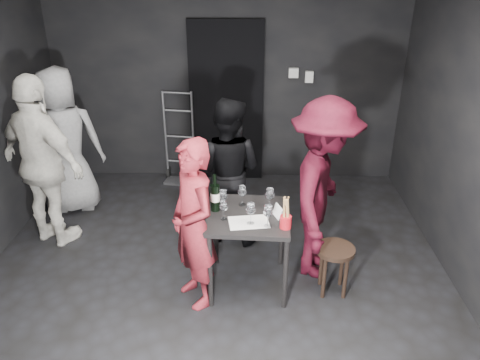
{
  "coord_description": "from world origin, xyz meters",
  "views": [
    {
      "loc": [
        0.35,
        -3.46,
        2.8
      ],
      "look_at": [
        0.24,
        0.25,
        1.0
      ],
      "focal_mm": 35.0,
      "sensor_mm": 36.0,
      "label": 1
    }
  ],
  "objects_px": {
    "hand_truck": "(181,165)",
    "woman_black": "(227,169)",
    "wine_bottle": "(215,197)",
    "tasting_table": "(248,224)",
    "breadstick_cup": "(286,213)",
    "server_red": "(193,224)",
    "bystander_grey": "(63,131)",
    "man_maroon": "(324,178)",
    "stool": "(335,257)",
    "bystander_cream": "(40,146)"
  },
  "relations": [
    {
      "from": "hand_truck",
      "to": "woman_black",
      "type": "xyz_separation_m",
      "value": [
        0.72,
        -1.38,
        0.58
      ]
    },
    {
      "from": "woman_black",
      "to": "wine_bottle",
      "type": "relative_size",
      "value": 4.65
    },
    {
      "from": "tasting_table",
      "to": "breadstick_cup",
      "type": "height_order",
      "value": "breadstick_cup"
    },
    {
      "from": "server_red",
      "to": "bystander_grey",
      "type": "relative_size",
      "value": 0.78
    },
    {
      "from": "man_maroon",
      "to": "tasting_table",
      "type": "bearing_deg",
      "value": 124.87
    },
    {
      "from": "stool",
      "to": "bystander_cream",
      "type": "xyz_separation_m",
      "value": [
        -2.84,
        0.77,
        0.71
      ]
    },
    {
      "from": "stool",
      "to": "tasting_table",
      "type": "bearing_deg",
      "value": 173.41
    },
    {
      "from": "man_maroon",
      "to": "bystander_grey",
      "type": "bearing_deg",
      "value": 82.41
    },
    {
      "from": "man_maroon",
      "to": "wine_bottle",
      "type": "height_order",
      "value": "man_maroon"
    },
    {
      "from": "woman_black",
      "to": "bystander_grey",
      "type": "relative_size",
      "value": 0.81
    },
    {
      "from": "tasting_table",
      "to": "hand_truck",
      "type": "bearing_deg",
      "value": 113.12
    },
    {
      "from": "stool",
      "to": "wine_bottle",
      "type": "height_order",
      "value": "wine_bottle"
    },
    {
      "from": "server_red",
      "to": "wine_bottle",
      "type": "distance_m",
      "value": 0.34
    },
    {
      "from": "tasting_table",
      "to": "breadstick_cup",
      "type": "relative_size",
      "value": 2.5
    },
    {
      "from": "tasting_table",
      "to": "man_maroon",
      "type": "height_order",
      "value": "man_maroon"
    },
    {
      "from": "wine_bottle",
      "to": "stool",
      "type": "bearing_deg",
      "value": -8.02
    },
    {
      "from": "breadstick_cup",
      "to": "woman_black",
      "type": "bearing_deg",
      "value": 117.0
    },
    {
      "from": "server_red",
      "to": "man_maroon",
      "type": "xyz_separation_m",
      "value": [
        1.13,
        0.47,
        0.22
      ]
    },
    {
      "from": "tasting_table",
      "to": "bystander_cream",
      "type": "xyz_separation_m",
      "value": [
        -2.07,
        0.69,
        0.44
      ]
    },
    {
      "from": "wine_bottle",
      "to": "breadstick_cup",
      "type": "height_order",
      "value": "wine_bottle"
    },
    {
      "from": "hand_truck",
      "to": "breadstick_cup",
      "type": "height_order",
      "value": "hand_truck"
    },
    {
      "from": "stool",
      "to": "woman_black",
      "type": "distance_m",
      "value": 1.43
    },
    {
      "from": "hand_truck",
      "to": "server_red",
      "type": "xyz_separation_m",
      "value": [
        0.49,
        -2.44,
        0.55
      ]
    },
    {
      "from": "tasting_table",
      "to": "man_maroon",
      "type": "distance_m",
      "value": 0.79
    },
    {
      "from": "hand_truck",
      "to": "bystander_grey",
      "type": "relative_size",
      "value": 0.62
    },
    {
      "from": "wine_bottle",
      "to": "breadstick_cup",
      "type": "bearing_deg",
      "value": -24.7
    },
    {
      "from": "breadstick_cup",
      "to": "bystander_grey",
      "type": "bearing_deg",
      "value": 146.46
    },
    {
      "from": "server_red",
      "to": "wine_bottle",
      "type": "relative_size",
      "value": 4.47
    },
    {
      "from": "man_maroon",
      "to": "bystander_cream",
      "type": "height_order",
      "value": "bystander_cream"
    },
    {
      "from": "bystander_grey",
      "to": "man_maroon",
      "type": "bearing_deg",
      "value": 145.65
    },
    {
      "from": "tasting_table",
      "to": "bystander_cream",
      "type": "relative_size",
      "value": 0.34
    },
    {
      "from": "bystander_grey",
      "to": "wine_bottle",
      "type": "bearing_deg",
      "value": 131.96
    },
    {
      "from": "server_red",
      "to": "bystander_grey",
      "type": "bearing_deg",
      "value": -167.13
    },
    {
      "from": "man_maroon",
      "to": "wine_bottle",
      "type": "distance_m",
      "value": 0.99
    },
    {
      "from": "tasting_table",
      "to": "server_red",
      "type": "height_order",
      "value": "server_red"
    },
    {
      "from": "man_maroon",
      "to": "breadstick_cup",
      "type": "xyz_separation_m",
      "value": [
        -0.36,
        -0.46,
        -0.11
      ]
    },
    {
      "from": "bystander_cream",
      "to": "breadstick_cup",
      "type": "height_order",
      "value": "bystander_cream"
    },
    {
      "from": "bystander_grey",
      "to": "breadstick_cup",
      "type": "height_order",
      "value": "bystander_grey"
    },
    {
      "from": "tasting_table",
      "to": "woman_black",
      "type": "xyz_separation_m",
      "value": [
        -0.23,
        0.84,
        0.15
      ]
    },
    {
      "from": "bystander_grey",
      "to": "breadstick_cup",
      "type": "bearing_deg",
      "value": 134.54
    },
    {
      "from": "bystander_cream",
      "to": "wine_bottle",
      "type": "relative_size",
      "value": 6.32
    },
    {
      "from": "server_red",
      "to": "breadstick_cup",
      "type": "height_order",
      "value": "server_red"
    },
    {
      "from": "bystander_grey",
      "to": "wine_bottle",
      "type": "relative_size",
      "value": 5.72
    },
    {
      "from": "hand_truck",
      "to": "woman_black",
      "type": "relative_size",
      "value": 0.77
    },
    {
      "from": "bystander_cream",
      "to": "tasting_table",
      "type": "bearing_deg",
      "value": -171.1
    },
    {
      "from": "hand_truck",
      "to": "woman_black",
      "type": "distance_m",
      "value": 1.66
    },
    {
      "from": "stool",
      "to": "server_red",
      "type": "xyz_separation_m",
      "value": [
        -1.23,
        -0.13,
        0.39
      ]
    },
    {
      "from": "hand_truck",
      "to": "tasting_table",
      "type": "height_order",
      "value": "hand_truck"
    },
    {
      "from": "stool",
      "to": "bystander_grey",
      "type": "bearing_deg",
      "value": 152.83
    },
    {
      "from": "hand_truck",
      "to": "server_red",
      "type": "relative_size",
      "value": 0.8
    }
  ]
}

